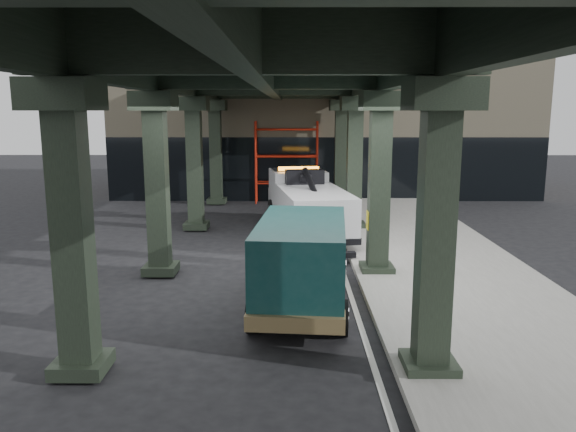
{
  "coord_description": "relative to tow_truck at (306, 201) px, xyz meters",
  "views": [
    {
      "loc": [
        0.21,
        -13.04,
        4.5
      ],
      "look_at": [
        0.14,
        1.84,
        1.7
      ],
      "focal_mm": 35.0,
      "sensor_mm": 36.0,
      "label": 1
    }
  ],
  "objects": [
    {
      "name": "lane_stripe",
      "position": [
        0.93,
        -5.45,
        -1.19
      ],
      "size": [
        0.12,
        38.0,
        0.01
      ],
      "primitive_type": "cube",
      "color": "silver",
      "rests_on": "ground"
    },
    {
      "name": "ground",
      "position": [
        -0.77,
        -7.45,
        -1.19
      ],
      "size": [
        90.0,
        90.0,
        0.0
      ],
      "primitive_type": "plane",
      "color": "black",
      "rests_on": "ground"
    },
    {
      "name": "tow_truck",
      "position": [
        0.0,
        0.0,
        0.0
      ],
      "size": [
        3.14,
        7.67,
        2.45
      ],
      "rotation": [
        0.0,
        0.0,
        0.16
      ],
      "color": "black",
      "rests_on": "ground"
    },
    {
      "name": "scaffolding",
      "position": [
        -0.77,
        7.19,
        0.91
      ],
      "size": [
        3.08,
        0.88,
        4.0
      ],
      "color": "red",
      "rests_on": "ground"
    },
    {
      "name": "sidewalk",
      "position": [
        3.73,
        -5.45,
        -1.12
      ],
      "size": [
        5.0,
        40.0,
        0.15
      ],
      "primitive_type": "cube",
      "color": "gray",
      "rests_on": "ground"
    },
    {
      "name": "viaduct",
      "position": [
        -1.17,
        -5.45,
        4.27
      ],
      "size": [
        7.4,
        32.0,
        6.4
      ],
      "color": "black",
      "rests_on": "ground"
    },
    {
      "name": "towed_van",
      "position": [
        -0.29,
        -8.02,
        -0.07
      ],
      "size": [
        2.43,
        5.3,
        2.09
      ],
      "rotation": [
        0.0,
        0.0,
        -0.08
      ],
      "color": "#103A3A",
      "rests_on": "ground"
    },
    {
      "name": "building",
      "position": [
        1.23,
        12.55,
        2.81
      ],
      "size": [
        22.0,
        10.0,
        8.0
      ],
      "primitive_type": "cube",
      "color": "#C6B793",
      "rests_on": "ground"
    }
  ]
}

